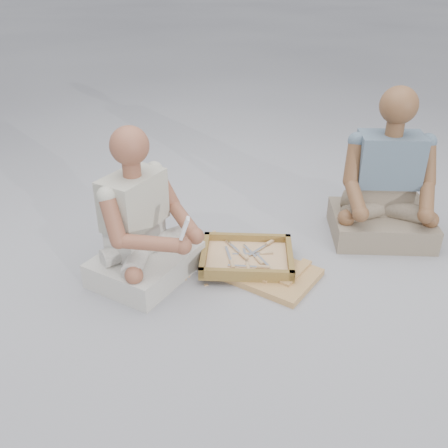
% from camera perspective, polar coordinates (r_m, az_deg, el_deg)
% --- Properties ---
extents(ground, '(60.00, 60.00, 0.00)m').
position_cam_1_polar(ground, '(2.48, -0.12, -8.35)').
color(ground, '#96979C').
rests_on(ground, ground).
extents(carved_panel, '(0.61, 0.51, 0.04)m').
position_cam_1_polar(carved_panel, '(2.63, 4.62, -5.43)').
color(carved_panel, olive).
rests_on(carved_panel, ground).
extents(tool_tray, '(0.55, 0.47, 0.06)m').
position_cam_1_polar(tool_tray, '(2.67, 2.63, -3.86)').
color(tool_tray, brown).
rests_on(tool_tray, carved_panel).
extents(chisel_0, '(0.15, 0.18, 0.02)m').
position_cam_1_polar(chisel_0, '(2.57, 5.52, -5.22)').
color(chisel_0, silver).
rests_on(chisel_0, tool_tray).
extents(chisel_1, '(0.22, 0.05, 0.02)m').
position_cam_1_polar(chisel_1, '(2.58, 4.06, -4.92)').
color(chisel_1, silver).
rests_on(chisel_1, tool_tray).
extents(chisel_2, '(0.09, 0.21, 0.02)m').
position_cam_1_polar(chisel_2, '(2.60, 2.69, -4.72)').
color(chisel_2, silver).
rests_on(chisel_2, tool_tray).
extents(chisel_3, '(0.16, 0.17, 0.02)m').
position_cam_1_polar(chisel_3, '(2.68, 2.02, -3.44)').
color(chisel_3, silver).
rests_on(chisel_3, tool_tray).
extents(chisel_4, '(0.11, 0.21, 0.02)m').
position_cam_1_polar(chisel_4, '(2.61, 0.86, -4.42)').
color(chisel_4, silver).
rests_on(chisel_4, tool_tray).
extents(chisel_5, '(0.12, 0.20, 0.02)m').
position_cam_1_polar(chisel_5, '(2.78, 5.04, -2.25)').
color(chisel_5, silver).
rests_on(chisel_5, tool_tray).
extents(chisel_6, '(0.15, 0.18, 0.02)m').
position_cam_1_polar(chisel_6, '(2.64, 3.88, -4.02)').
color(chisel_6, silver).
rests_on(chisel_6, tool_tray).
extents(chisel_7, '(0.22, 0.08, 0.02)m').
position_cam_1_polar(chisel_7, '(2.70, 4.41, -3.35)').
color(chisel_7, silver).
rests_on(chisel_7, tool_tray).
extents(wood_chip_0, '(0.02, 0.02, 0.00)m').
position_cam_1_polar(wood_chip_0, '(2.70, 7.72, -4.99)').
color(wood_chip_0, '#D4B67D').
rests_on(wood_chip_0, ground).
extents(wood_chip_1, '(0.02, 0.02, 0.00)m').
position_cam_1_polar(wood_chip_1, '(2.47, 5.92, -8.48)').
color(wood_chip_1, '#D4B67D').
rests_on(wood_chip_1, ground).
extents(wood_chip_2, '(0.02, 0.02, 0.00)m').
position_cam_1_polar(wood_chip_2, '(2.76, 5.83, -4.16)').
color(wood_chip_2, '#D4B67D').
rests_on(wood_chip_2, ground).
extents(wood_chip_3, '(0.02, 0.02, 0.00)m').
position_cam_1_polar(wood_chip_3, '(2.60, -4.50, -6.32)').
color(wood_chip_3, '#D4B67D').
rests_on(wood_chip_3, ground).
extents(wood_chip_4, '(0.02, 0.02, 0.00)m').
position_cam_1_polar(wood_chip_4, '(2.62, -4.07, -5.96)').
color(wood_chip_4, '#D4B67D').
rests_on(wood_chip_4, ground).
extents(wood_chip_5, '(0.02, 0.02, 0.00)m').
position_cam_1_polar(wood_chip_5, '(2.66, -1.64, -5.39)').
color(wood_chip_5, '#D4B67D').
rests_on(wood_chip_5, ground).
extents(wood_chip_6, '(0.02, 0.02, 0.00)m').
position_cam_1_polar(wood_chip_6, '(2.61, -1.70, -6.14)').
color(wood_chip_6, '#D4B67D').
rests_on(wood_chip_6, ground).
extents(wood_chip_7, '(0.02, 0.02, 0.00)m').
position_cam_1_polar(wood_chip_7, '(3.02, -1.13, -0.85)').
color(wood_chip_7, '#D4B67D').
rests_on(wood_chip_7, ground).
extents(wood_chip_8, '(0.02, 0.02, 0.00)m').
position_cam_1_polar(wood_chip_8, '(2.55, 7.80, -7.29)').
color(wood_chip_8, '#D4B67D').
rests_on(wood_chip_8, ground).
extents(wood_chip_9, '(0.02, 0.02, 0.00)m').
position_cam_1_polar(wood_chip_9, '(2.58, 2.72, -6.60)').
color(wood_chip_9, '#D4B67D').
rests_on(wood_chip_9, ground).
extents(wood_chip_10, '(0.02, 0.02, 0.00)m').
position_cam_1_polar(wood_chip_10, '(2.55, -2.05, -6.98)').
color(wood_chip_10, '#D4B67D').
rests_on(wood_chip_10, ground).
extents(craftsman, '(0.59, 0.61, 0.80)m').
position_cam_1_polar(craftsman, '(2.52, -9.33, -0.60)').
color(craftsman, beige).
rests_on(craftsman, ground).
extents(companion, '(0.64, 0.55, 0.88)m').
position_cam_1_polar(companion, '(3.00, 18.00, 3.71)').
color(companion, '#7A6C58').
rests_on(companion, ground).
extents(mobile_phone, '(0.06, 0.06, 0.11)m').
position_cam_1_polar(mobile_phone, '(2.27, -4.54, -0.47)').
color(mobile_phone, silver).
rests_on(mobile_phone, craftsman).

